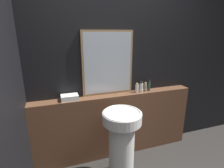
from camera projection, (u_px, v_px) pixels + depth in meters
wall_back at (114, 70)px, 2.42m from camera, size 8.00×0.06×2.50m
vanity_counter at (117, 125)px, 2.53m from camera, size 2.29×0.17×0.93m
pedestal_sink at (122, 141)px, 2.09m from camera, size 0.46×0.46×0.88m
mirror at (108, 63)px, 2.31m from camera, size 0.69×0.03×0.85m
towel_stack at (70, 97)px, 2.20m from camera, size 0.21×0.14×0.07m
shampoo_bottle at (137, 88)px, 2.48m from camera, size 0.05×0.05×0.13m
conditioner_bottle at (141, 87)px, 2.50m from camera, size 0.05×0.05×0.15m
lotion_bottle at (145, 87)px, 2.52m from camera, size 0.04×0.04×0.13m
body_wash_bottle at (149, 86)px, 2.53m from camera, size 0.04×0.04×0.16m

